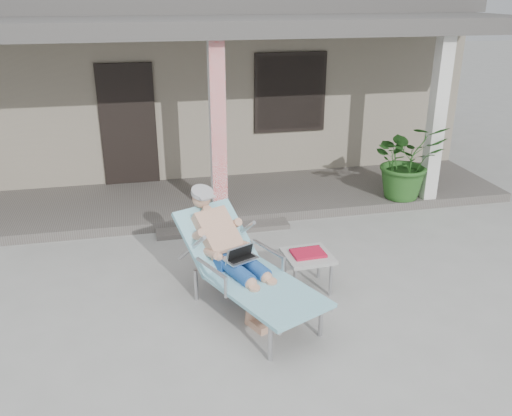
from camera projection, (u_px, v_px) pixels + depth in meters
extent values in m
plane|color=#9E9E99|center=(248.00, 293.00, 6.49)|extent=(60.00, 60.00, 0.00)
cube|color=gray|center=(188.00, 82.00, 11.81)|extent=(10.00, 5.00, 3.00)
cube|color=#474442|center=(184.00, 1.00, 11.19)|extent=(10.40, 5.40, 0.30)
cube|color=black|center=(128.00, 125.00, 9.38)|extent=(0.95, 0.06, 2.10)
cube|color=black|center=(290.00, 93.00, 9.78)|extent=(1.20, 0.06, 1.30)
cube|color=black|center=(290.00, 93.00, 9.78)|extent=(1.32, 0.05, 1.42)
cube|color=#605B56|center=(213.00, 200.00, 9.18)|extent=(10.00, 2.00, 0.15)
cube|color=red|center=(218.00, 132.00, 7.89)|extent=(0.22, 0.22, 2.61)
cube|color=silver|center=(436.00, 120.00, 8.58)|extent=(0.22, 0.22, 2.61)
cube|color=#474442|center=(207.00, 26.00, 8.12)|extent=(10.00, 2.30, 0.24)
cube|color=#605B56|center=(223.00, 229.00, 8.15)|extent=(2.00, 0.30, 0.07)
cylinder|color=#B7B7BC|center=(270.00, 343.00, 5.25)|extent=(0.05, 0.05, 0.40)
cylinder|color=#B7B7BC|center=(321.00, 320.00, 5.62)|extent=(0.05, 0.05, 0.40)
cylinder|color=#B7B7BC|center=(196.00, 285.00, 6.28)|extent=(0.05, 0.05, 0.40)
cylinder|color=#B7B7BC|center=(243.00, 269.00, 6.65)|extent=(0.05, 0.05, 0.40)
cube|color=#B7B7BC|center=(266.00, 292.00, 5.73)|extent=(1.15, 1.46, 0.03)
cube|color=#8CC3D9|center=(266.00, 290.00, 5.72)|extent=(1.26, 1.55, 0.04)
cube|color=#B7B7BC|center=(216.00, 240.00, 6.34)|extent=(0.87, 0.84, 0.53)
cube|color=#8CC3D9|center=(216.00, 237.00, 6.33)|extent=(0.99, 0.96, 0.60)
cylinder|color=#A1A1A3|center=(201.00, 192.00, 6.38)|extent=(0.35, 0.35, 0.14)
cube|color=silver|center=(240.00, 258.00, 5.99)|extent=(0.43, 0.38, 0.25)
cube|color=#A8A8A3|center=(308.00, 256.00, 6.44)|extent=(0.58, 0.58, 0.04)
cylinder|color=#B7B7BC|center=(295.00, 284.00, 6.29)|extent=(0.04, 0.04, 0.42)
cylinder|color=#B7B7BC|center=(331.00, 280.00, 6.37)|extent=(0.04, 0.04, 0.42)
cylinder|color=#B7B7BC|center=(285.00, 266.00, 6.68)|extent=(0.04, 0.04, 0.42)
cylinder|color=#B7B7BC|center=(319.00, 263.00, 6.77)|extent=(0.04, 0.04, 0.42)
cube|color=#BC1432|center=(308.00, 253.00, 6.43)|extent=(0.40, 0.31, 0.03)
cube|color=black|center=(305.00, 248.00, 6.56)|extent=(0.38, 0.04, 0.04)
imported|color=#26591E|center=(407.00, 160.00, 8.85)|extent=(1.24, 1.11, 1.28)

